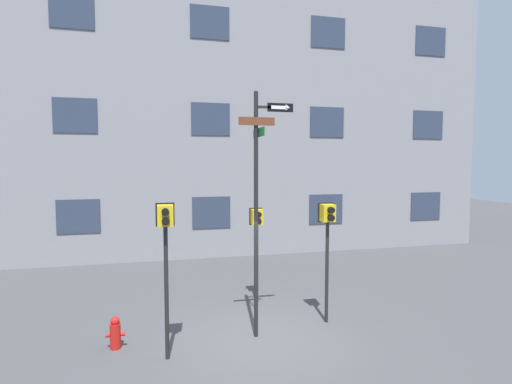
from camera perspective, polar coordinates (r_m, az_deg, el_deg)
ground_plane at (r=8.94m, az=0.51°, el=-20.39°), size 60.00×60.00×0.00m
building_facade at (r=16.19m, az=-6.71°, el=16.54°), size 24.00×0.63×14.39m
street_sign_pole at (r=8.36m, az=0.38°, el=-0.56°), size 1.18×0.89×5.19m
pedestrian_signal_left at (r=7.65m, az=-12.79°, el=-6.64°), size 0.35×0.40×2.97m
pedestrian_signal_right at (r=9.37m, az=10.19°, el=-5.33°), size 0.36×0.40×2.80m
pedestrian_signal_across at (r=10.56m, az=0.13°, el=-5.38°), size 0.34×0.40×2.53m
fire_hydrant at (r=8.93m, az=-19.46°, el=-18.47°), size 0.37×0.21×0.65m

